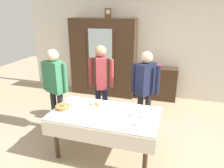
{
  "coord_description": "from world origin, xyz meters",
  "views": [
    {
      "loc": [
        0.98,
        -3.07,
        2.34
      ],
      "look_at": [
        0.0,
        0.2,
        1.11
      ],
      "focal_mm": 34.19,
      "sensor_mm": 36.0,
      "label": 1
    }
  ],
  "objects_px": {
    "person_near_right_end": "(55,83)",
    "spoon_near_left": "(59,115)",
    "bread_basket": "(63,107)",
    "pastry_plate": "(95,105)",
    "dining_table": "(104,120)",
    "tea_cup_back_edge": "(75,105)",
    "tea_cup_front_edge": "(77,99)",
    "tea_cup_mid_right": "(92,112)",
    "tea_cup_near_right": "(133,114)",
    "person_beside_shelf": "(101,78)",
    "person_behind_table_right": "(145,85)",
    "tea_cup_far_left": "(144,116)",
    "bookshelf_low": "(158,83)",
    "wall_cabinet": "(103,58)",
    "tea_cup_far_right": "(138,124)",
    "spoon_back_edge": "(111,110)",
    "spoon_mid_right": "(72,115)",
    "mantel_clock": "(109,13)",
    "book_stack": "(159,66)"
  },
  "relations": [
    {
      "from": "wall_cabinet",
      "to": "tea_cup_front_edge",
      "type": "relative_size",
      "value": 16.05
    },
    {
      "from": "tea_cup_far_left",
      "to": "person_near_right_end",
      "type": "relative_size",
      "value": 0.08
    },
    {
      "from": "tea_cup_front_edge",
      "to": "person_behind_table_right",
      "type": "height_order",
      "value": "person_behind_table_right"
    },
    {
      "from": "bookshelf_low",
      "to": "tea_cup_front_edge",
      "type": "xyz_separation_m",
      "value": [
        -1.25,
        -2.29,
        0.35
      ]
    },
    {
      "from": "pastry_plate",
      "to": "person_behind_table_right",
      "type": "bearing_deg",
      "value": 43.0
    },
    {
      "from": "tea_cup_front_edge",
      "to": "tea_cup_mid_right",
      "type": "relative_size",
      "value": 1.0
    },
    {
      "from": "spoon_near_left",
      "to": "spoon_back_edge",
      "type": "relative_size",
      "value": 1.0
    },
    {
      "from": "wall_cabinet",
      "to": "tea_cup_near_right",
      "type": "distance_m",
      "value": 2.87
    },
    {
      "from": "wall_cabinet",
      "to": "spoon_near_left",
      "type": "distance_m",
      "value": 2.87
    },
    {
      "from": "dining_table",
      "to": "spoon_mid_right",
      "type": "height_order",
      "value": "spoon_mid_right"
    },
    {
      "from": "tea_cup_near_right",
      "to": "person_beside_shelf",
      "type": "bearing_deg",
      "value": 133.26
    },
    {
      "from": "pastry_plate",
      "to": "tea_cup_far_right",
      "type": "bearing_deg",
      "value": -27.02
    },
    {
      "from": "wall_cabinet",
      "to": "tea_cup_far_right",
      "type": "distance_m",
      "value": 3.16
    },
    {
      "from": "tea_cup_far_right",
      "to": "person_near_right_end",
      "type": "height_order",
      "value": "person_near_right_end"
    },
    {
      "from": "book_stack",
      "to": "person_near_right_end",
      "type": "relative_size",
      "value": 0.13
    },
    {
      "from": "person_near_right_end",
      "to": "person_beside_shelf",
      "type": "relative_size",
      "value": 0.98
    },
    {
      "from": "mantel_clock",
      "to": "spoon_mid_right",
      "type": "xyz_separation_m",
      "value": [
        0.28,
        -2.76,
        -1.44
      ]
    },
    {
      "from": "person_near_right_end",
      "to": "spoon_near_left",
      "type": "bearing_deg",
      "value": -57.14
    },
    {
      "from": "bookshelf_low",
      "to": "spoon_back_edge",
      "type": "relative_size",
      "value": 8.07
    },
    {
      "from": "tea_cup_near_right",
      "to": "tea_cup_front_edge",
      "type": "relative_size",
      "value": 1.0
    },
    {
      "from": "tea_cup_back_edge",
      "to": "person_beside_shelf",
      "type": "distance_m",
      "value": 0.89
    },
    {
      "from": "tea_cup_far_right",
      "to": "spoon_near_left",
      "type": "bearing_deg",
      "value": -177.3
    },
    {
      "from": "wall_cabinet",
      "to": "person_behind_table_right",
      "type": "relative_size",
      "value": 1.29
    },
    {
      "from": "wall_cabinet",
      "to": "tea_cup_near_right",
      "type": "xyz_separation_m",
      "value": [
        1.35,
        -2.52,
        -0.25
      ]
    },
    {
      "from": "book_stack",
      "to": "person_near_right_end",
      "type": "xyz_separation_m",
      "value": [
        -1.76,
        -2.15,
        0.09
      ]
    },
    {
      "from": "mantel_clock",
      "to": "bookshelf_low",
      "type": "distance_m",
      "value": 2.23
    },
    {
      "from": "tea_cup_mid_right",
      "to": "spoon_mid_right",
      "type": "bearing_deg",
      "value": -157.23
    },
    {
      "from": "tea_cup_back_edge",
      "to": "tea_cup_front_edge",
      "type": "xyz_separation_m",
      "value": [
        -0.07,
        0.23,
        0.0
      ]
    },
    {
      "from": "spoon_mid_right",
      "to": "person_behind_table_right",
      "type": "relative_size",
      "value": 0.07
    },
    {
      "from": "mantel_clock",
      "to": "person_behind_table_right",
      "type": "bearing_deg",
      "value": -53.54
    },
    {
      "from": "tea_cup_near_right",
      "to": "tea_cup_far_right",
      "type": "height_order",
      "value": "same"
    },
    {
      "from": "bookshelf_low",
      "to": "person_beside_shelf",
      "type": "relative_size",
      "value": 0.57
    },
    {
      "from": "bookshelf_low",
      "to": "tea_cup_near_right",
      "type": "relative_size",
      "value": 7.38
    },
    {
      "from": "bread_basket",
      "to": "person_near_right_end",
      "type": "bearing_deg",
      "value": 129.6
    },
    {
      "from": "bookshelf_low",
      "to": "tea_cup_near_right",
      "type": "distance_m",
      "value": 2.6
    },
    {
      "from": "spoon_mid_right",
      "to": "bookshelf_low",
      "type": "bearing_deg",
      "value": 68.98
    },
    {
      "from": "bookshelf_low",
      "to": "tea_cup_far_left",
      "type": "relative_size",
      "value": 7.38
    },
    {
      "from": "dining_table",
      "to": "tea_cup_far_left",
      "type": "height_order",
      "value": "tea_cup_far_left"
    },
    {
      "from": "dining_table",
      "to": "person_behind_table_right",
      "type": "xyz_separation_m",
      "value": [
        0.5,
        0.91,
        0.32
      ]
    },
    {
      "from": "person_beside_shelf",
      "to": "spoon_back_edge",
      "type": "bearing_deg",
      "value": -61.31
    },
    {
      "from": "bread_basket",
      "to": "pastry_plate",
      "type": "xyz_separation_m",
      "value": [
        0.47,
        0.25,
        -0.02
      ]
    },
    {
      "from": "bread_basket",
      "to": "pastry_plate",
      "type": "distance_m",
      "value": 0.53
    },
    {
      "from": "tea_cup_far_right",
      "to": "tea_cup_front_edge",
      "type": "relative_size",
      "value": 1.0
    },
    {
      "from": "dining_table",
      "to": "tea_cup_back_edge",
      "type": "relative_size",
      "value": 13.16
    },
    {
      "from": "tea_cup_far_right",
      "to": "spoon_mid_right",
      "type": "xyz_separation_m",
      "value": [
        -1.04,
        0.02,
        -0.02
      ]
    },
    {
      "from": "tea_cup_far_left",
      "to": "book_stack",
      "type": "bearing_deg",
      "value": 90.18
    },
    {
      "from": "person_behind_table_right",
      "to": "tea_cup_far_left",
      "type": "bearing_deg",
      "value": -81.76
    },
    {
      "from": "tea_cup_front_edge",
      "to": "person_near_right_end",
      "type": "height_order",
      "value": "person_near_right_end"
    },
    {
      "from": "dining_table",
      "to": "person_near_right_end",
      "type": "distance_m",
      "value": 1.29
    },
    {
      "from": "tea_cup_back_edge",
      "to": "tea_cup_mid_right",
      "type": "height_order",
      "value": "same"
    }
  ]
}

